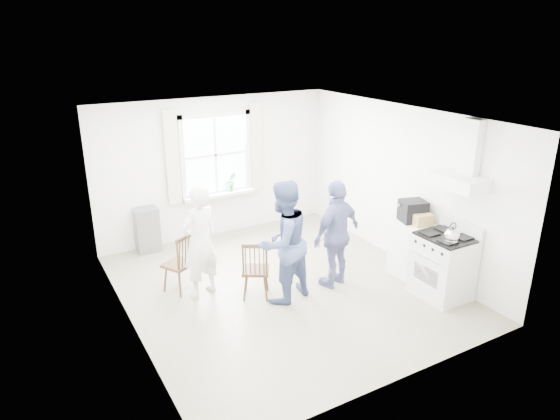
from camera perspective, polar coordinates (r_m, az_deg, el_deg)
The scene contains 15 objects.
room_shell at distance 7.18m, azimuth 0.31°, elevation 0.31°, with size 4.62×5.12×2.64m.
window_assembly at distance 9.25m, azimuth -7.31°, elevation 5.70°, with size 1.88×0.24×1.70m.
range_hood at distance 7.30m, azimuth 20.14°, elevation 4.34°, with size 0.45×0.76×0.94m.
shelf_unit at distance 9.05m, azimuth -14.92°, elevation -2.23°, with size 0.40×0.30×0.80m, color slate.
gas_stove at distance 7.66m, azimuth 18.09°, elevation -6.03°, with size 0.68×0.76×1.12m.
kettle at distance 7.24m, azimuth 19.03°, elevation -2.80°, with size 0.21×0.21×0.30m.
low_cabinet at distance 8.16m, azimuth 14.83°, elevation -4.35°, with size 0.50×0.55×0.90m, color silver.
stereo_stack at distance 7.99m, azimuth 14.94°, elevation -0.10°, with size 0.45×0.42×0.33m.
cardboard_box at distance 7.88m, azimuth 15.96°, elevation -1.07°, with size 0.28×0.20×0.18m, color #A88A51.
windsor_chair_a at distance 7.49m, azimuth -11.05°, elevation -5.29°, with size 0.53×0.52×0.93m.
windsor_chair_b at distance 7.16m, azimuth -2.86°, elevation -6.25°, with size 0.52×0.52×0.91m.
person_left at distance 7.25m, azimuth -9.17°, elevation -3.60°, with size 0.62×0.62×1.70m, color white.
person_mid at distance 7.02m, azimuth 0.32°, elevation -3.70°, with size 0.87×0.87×1.80m, color #475583.
person_right at distance 7.51m, azimuth 6.49°, elevation -2.74°, with size 0.98×0.98×1.67m, color navy.
potted_plant at distance 9.37m, azimuth -5.61°, elevation 3.25°, with size 0.20×0.20×0.37m, color #2F6A33.
Camera 1 is at (-3.38, -5.86, 3.71)m, focal length 32.00 mm.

